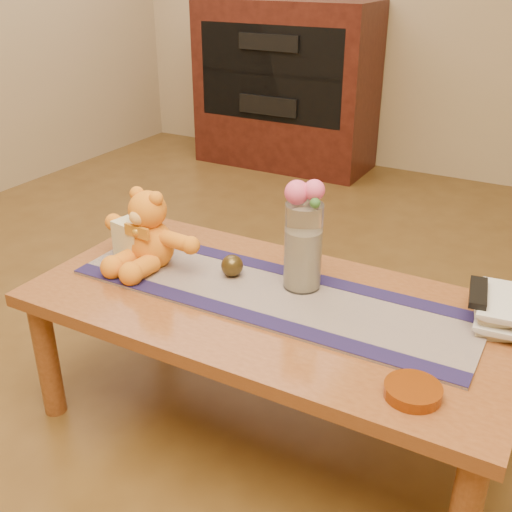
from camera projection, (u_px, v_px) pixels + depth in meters
The scene contains 30 objects.
floor at pixel (270, 422), 1.96m from camera, with size 5.50×5.50×0.00m, color #533817.
coffee_table_top at pixel (271, 306), 1.78m from camera, with size 1.40×0.70×0.04m, color brown.
table_leg_fl at pixel (47, 358), 1.93m from camera, with size 0.07×0.07×0.41m, color brown.
table_leg_bl at pixel (160, 282), 2.38m from camera, with size 0.07×0.07×0.41m, color brown.
table_leg_br at pixel (506, 382), 1.82m from camera, with size 0.07×0.07×0.41m, color brown.
persian_runner at pixel (270, 294), 1.79m from camera, with size 1.20×0.35×0.01m, color #1B1D4B.
runner_border_near at pixel (245, 315), 1.68m from camera, with size 1.20×0.06×0.00m, color #1C1643.
runner_border_far at pixel (292, 272), 1.90m from camera, with size 1.20×0.06×0.00m, color #1C1643.
teddy_bear at pixel (150, 229), 1.91m from camera, with size 0.35×0.29×0.24m, color orange, non-canonical shape.
pillar_candle at pixel (137, 240), 1.97m from camera, with size 0.11×0.11×0.13m, color beige.
candle_wick at pixel (135, 219), 1.93m from camera, with size 0.00×0.00×0.01m, color black.
glass_vase at pixel (303, 247), 1.77m from camera, with size 0.11×0.11×0.26m, color silver.
potpourri_fill at pixel (303, 259), 1.79m from camera, with size 0.09×0.09×0.18m, color beige.
rose_left at pixel (297, 192), 1.70m from camera, with size 0.07×0.07×0.07m, color #ED5387.
rose_right at pixel (314, 190), 1.69m from camera, with size 0.06×0.06×0.06m, color #ED5387.
blue_flower_back at pixel (314, 192), 1.72m from camera, with size 0.04×0.04×0.04m, color #454895.
blue_flower_side at pixel (298, 194), 1.73m from camera, with size 0.04×0.04×0.04m, color #454895.
leaf_sprig at pixel (315, 203), 1.67m from camera, with size 0.03×0.03×0.03m, color #33662D.
bronze_ball at pixel (232, 266), 1.87m from camera, with size 0.07×0.07×0.07m, color #433416.
book_bottom at pixel (474, 315), 1.68m from camera, with size 0.17×0.22×0.02m, color beige.
book_lower at pixel (477, 310), 1.66m from camera, with size 0.16×0.22×0.02m, color beige.
book_upper at pixel (474, 302), 1.66m from camera, with size 0.17×0.22×0.02m, color beige.
book_top at pixel (479, 297), 1.65m from camera, with size 0.16×0.22×0.02m, color beige.
tv_remote at pixel (478, 292), 1.63m from camera, with size 0.04×0.16×0.02m, color black.
amber_dish at pixel (413, 391), 1.37m from camera, with size 0.13×0.13×0.03m, color #BF5914.
media_cabinet at pixel (286, 86), 4.20m from camera, with size 1.20×0.50×1.10m, color black.
cabinet_cavity at pixel (270, 74), 3.96m from camera, with size 1.02×0.03×0.61m, color black.
cabinet_shelf at pixel (276, 72), 4.03m from camera, with size 1.02×0.20×0.03m, color black.
stereo_upper at pixel (278, 40), 3.96m from camera, with size 0.42×0.28×0.10m, color black.
stereo_lower at pixel (277, 102), 4.13m from camera, with size 0.42×0.28×0.12m, color black.
Camera 1 is at (0.71, -1.36, 1.34)m, focal length 43.09 mm.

